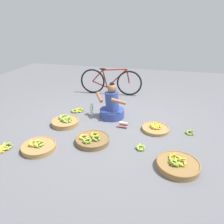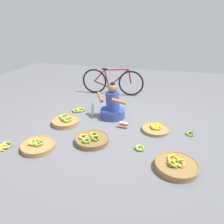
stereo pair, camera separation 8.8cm
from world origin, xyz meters
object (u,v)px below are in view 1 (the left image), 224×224
object	(u,v)px
vendor_woman_front	(112,106)
loose_bananas_near_bicycle	(190,133)
loose_bananas_front_left	(78,110)
bicycle_leaning	(111,82)
banana_basket_mid_right	(39,147)
packet_carton_stack	(123,125)
banana_basket_near_vendor	(156,128)
loose_bananas_back_center	(141,147)
banana_basket_front_center	(178,165)
banana_basket_back_left	(65,122)
water_bottle	(92,110)
loose_bananas_mid_left	(0,149)
banana_basket_front_right	(93,140)

from	to	relation	value
vendor_woman_front	loose_bananas_near_bicycle	bearing A→B (deg)	-12.97
loose_bananas_near_bicycle	loose_bananas_front_left	distance (m)	2.44
bicycle_leaning	banana_basket_mid_right	size ratio (longest dim) A/B	3.06
banana_basket_mid_right	packet_carton_stack	bearing A→B (deg)	41.60
vendor_woman_front	banana_basket_near_vendor	size ratio (longest dim) A/B	1.50
loose_bananas_near_bicycle	loose_bananas_back_center	size ratio (longest dim) A/B	0.88
banana_basket_front_center	bicycle_leaning	bearing A→B (deg)	120.87
banana_basket_back_left	water_bottle	distance (m)	0.67
loose_bananas_mid_left	packet_carton_stack	world-z (taller)	packet_carton_stack
banana_basket_back_left	banana_basket_front_right	bearing A→B (deg)	-34.53
bicycle_leaning	banana_basket_near_vendor	bearing A→B (deg)	-53.54
vendor_woman_front	banana_basket_back_left	bearing A→B (deg)	-146.07
banana_basket_back_left	banana_basket_near_vendor	size ratio (longest dim) A/B	1.05
banana_basket_front_center	banana_basket_mid_right	world-z (taller)	banana_basket_front_center
vendor_woman_front	bicycle_leaning	size ratio (longest dim) A/B	0.46
banana_basket_back_left	loose_bananas_mid_left	distance (m)	1.27
vendor_woman_front	loose_bananas_mid_left	xyz separation A→B (m)	(-1.46, -1.66, -0.22)
vendor_woman_front	loose_bananas_front_left	world-z (taller)	vendor_woman_front
vendor_woman_front	banana_basket_front_right	bearing A→B (deg)	-94.34
banana_basket_front_right	loose_bananas_near_bicycle	distance (m)	1.80
water_bottle	packet_carton_stack	world-z (taller)	water_bottle
banana_basket_mid_right	loose_bananas_front_left	size ratio (longest dim) A/B	1.88
banana_basket_front_center	loose_bananas_front_left	distance (m)	2.63
loose_bananas_mid_left	packet_carton_stack	size ratio (longest dim) A/B	2.12
banana_basket_near_vendor	packet_carton_stack	distance (m)	0.62
bicycle_leaning	loose_bananas_mid_left	xyz separation A→B (m)	(-1.07, -3.10, -0.33)
banana_basket_front_right	loose_bananas_front_left	xyz separation A→B (m)	(-0.74, 1.17, -0.03)
banana_basket_near_vendor	loose_bananas_mid_left	distance (m)	2.73
banana_basket_back_left	vendor_woman_front	bearing A→B (deg)	33.93
banana_basket_back_left	packet_carton_stack	size ratio (longest dim) A/B	3.03
vendor_woman_front	banana_basket_back_left	world-z (taller)	vendor_woman_front
banana_basket_back_left	loose_bananas_front_left	size ratio (longest dim) A/B	1.84
banana_basket_back_left	loose_bananas_back_center	distance (m)	1.66
vendor_woman_front	loose_bananas_front_left	bearing A→B (deg)	173.15
loose_bananas_near_bicycle	water_bottle	distance (m)	2.06
bicycle_leaning	water_bottle	world-z (taller)	bicycle_leaning
bicycle_leaning	loose_bananas_front_left	size ratio (longest dim) A/B	5.75
bicycle_leaning	loose_bananas_front_left	distance (m)	1.45
banana_basket_front_center	vendor_woman_front	bearing A→B (deg)	132.81
banana_basket_front_center	loose_bananas_back_center	xyz separation A→B (m)	(-0.57, 0.36, -0.03)
loose_bananas_near_bicycle	loose_bananas_front_left	world-z (taller)	loose_bananas_front_left
bicycle_leaning	loose_bananas_front_left	xyz separation A→B (m)	(-0.43, -1.34, -0.33)
bicycle_leaning	banana_basket_mid_right	bearing A→B (deg)	-99.31
vendor_woman_front	banana_basket_front_right	world-z (taller)	vendor_woman_front
water_bottle	banana_basket_front_center	bearing A→B (deg)	-38.58
packet_carton_stack	vendor_woman_front	bearing A→B (deg)	128.39
bicycle_leaning	water_bottle	size ratio (longest dim) A/B	6.28
banana_basket_mid_right	loose_bananas_mid_left	distance (m)	0.62
banana_basket_front_right	loose_bananas_near_bicycle	xyz separation A→B (m)	(1.66, 0.71, -0.03)
banana_basket_front_center	banana_basket_front_right	bearing A→B (deg)	165.79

